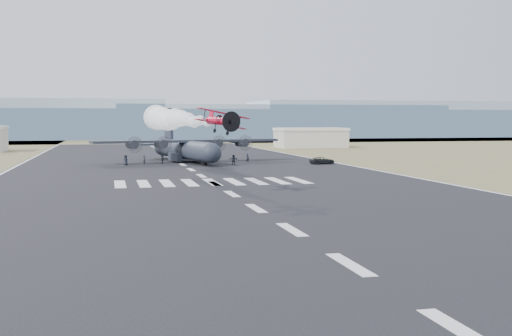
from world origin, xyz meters
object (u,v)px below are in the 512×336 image
object	(u,v)px
aerobatic_biplane	(220,120)
transport_aircraft	(185,148)
hangar_right	(311,137)
crew_d	(198,159)
crew_a	(144,160)
crew_f	(234,160)
crew_b	(208,159)
crew_c	(162,159)
crew_e	(126,160)
crew_h	(199,159)
crew_g	(248,158)
support_vehicle	(322,160)

from	to	relation	value
aerobatic_biplane	transport_aircraft	xyz separation A→B (m)	(2.67, 56.09, -5.45)
hangar_right	crew_d	bearing A→B (deg)	-124.41
crew_a	crew_f	world-z (taller)	crew_f
transport_aircraft	crew_b	xyz separation A→B (m)	(3.70, -4.74, -1.94)
hangar_right	crew_d	size ratio (longest dim) A/B	13.17
crew_a	crew_c	size ratio (longest dim) A/B	1.08
crew_c	crew_e	size ratio (longest dim) A/B	0.85
crew_h	hangar_right	bearing A→B (deg)	-175.29
crew_e	crew_h	size ratio (longest dim) A/B	1.16
crew_c	crew_g	world-z (taller)	crew_g
support_vehicle	crew_g	xyz separation A→B (m)	(-12.82, 7.23, 0.21)
aerobatic_biplane	crew_b	distance (m)	52.26
crew_c	crew_f	bearing A→B (deg)	25.82
crew_e	crew_f	size ratio (longest dim) A/B	1.01
crew_a	aerobatic_biplane	bearing A→B (deg)	-178.47
crew_e	crew_h	world-z (taller)	crew_e
crew_h	aerobatic_biplane	bearing A→B (deg)	33.83
crew_h	crew_g	bearing A→B (deg)	126.65
crew_d	crew_a	bearing A→B (deg)	-122.58
transport_aircraft	crew_c	world-z (taller)	transport_aircraft
hangar_right	crew_a	bearing A→B (deg)	-129.39
aerobatic_biplane	support_vehicle	distance (m)	52.69
aerobatic_biplane	hangar_right	bearing A→B (deg)	58.75
crew_e	crew_d	bearing A→B (deg)	48.50
crew_h	crew_e	bearing A→B (deg)	-39.55
transport_aircraft	crew_d	world-z (taller)	transport_aircraft
hangar_right	crew_g	distance (m)	70.78
crew_f	crew_h	xyz separation A→B (m)	(-5.71, 5.60, -0.12)
crew_b	crew_h	bearing A→B (deg)	32.90
crew_g	transport_aircraft	bearing A→B (deg)	24.95
crew_d	crew_e	xyz separation A→B (m)	(-13.72, -2.78, 0.16)
aerobatic_biplane	crew_h	distance (m)	52.91
transport_aircraft	support_vehicle	xyz separation A→B (m)	(24.45, -11.55, -2.12)
aerobatic_biplane	crew_g	xyz separation A→B (m)	(14.30, 51.76, -7.36)
crew_g	crew_f	bearing A→B (deg)	99.15
crew_a	crew_g	size ratio (longest dim) A/B	0.99
crew_c	support_vehicle	bearing A→B (deg)	35.98
aerobatic_biplane	crew_h	xyz separation A→B (m)	(4.80, 52.17, -7.42)
crew_b	crew_f	bearing A→B (deg)	-168.43
aerobatic_biplane	crew_a	world-z (taller)	aerobatic_biplane
crew_a	crew_b	world-z (taller)	crew_a
aerobatic_biplane	crew_d	bearing A→B (deg)	76.05
aerobatic_biplane	crew_a	size ratio (longest dim) A/B	3.60
crew_f	crew_b	bearing A→B (deg)	-53.50
support_vehicle	crew_f	xyz separation A→B (m)	(-16.62, 2.04, 0.27)
aerobatic_biplane	support_vehicle	world-z (taller)	aerobatic_biplane
crew_a	transport_aircraft	bearing A→B (deg)	-58.11
crew_d	crew_c	bearing A→B (deg)	-138.68
crew_b	crew_h	world-z (taller)	crew_b
crew_h	crew_c	bearing A→B (deg)	-54.64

